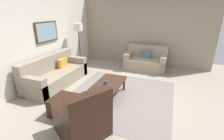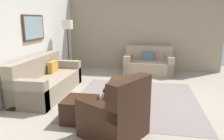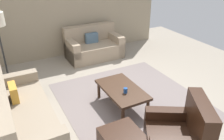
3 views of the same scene
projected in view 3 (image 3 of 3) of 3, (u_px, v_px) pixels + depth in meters
ground_plane at (130, 100)px, 4.76m from camera, size 8.00×8.00×0.00m
stone_feature_panel at (75, 5)px, 6.50m from camera, size 0.12×5.20×2.80m
area_rug at (130, 100)px, 4.76m from camera, size 2.80×2.67×0.01m
couch_main at (19, 118)px, 3.77m from camera, size 2.15×0.85×0.88m
couch_loveseat at (93, 47)px, 6.66m from camera, size 0.90×1.52×0.88m
armchair_leather at (180, 140)px, 3.31m from camera, size 1.09×1.09×0.95m
coffee_table at (122, 91)px, 4.41m from camera, size 1.10×0.64×0.41m
cup at (125, 90)px, 4.22m from camera, size 0.07×0.07×0.10m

